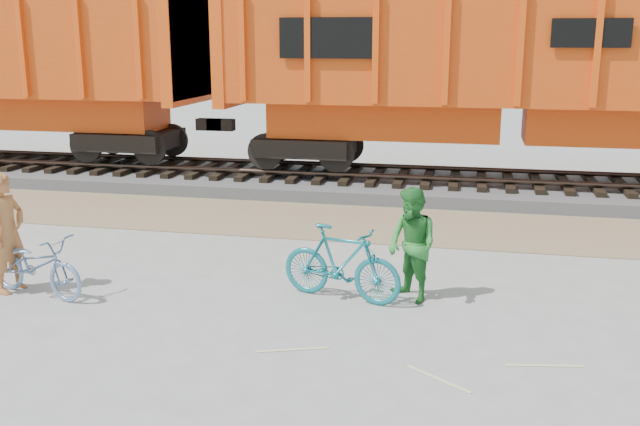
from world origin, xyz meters
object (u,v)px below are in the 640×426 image
Objects in this scene: bicycle_blue at (36,265)px; person_man at (412,245)px; hopper_car_center at (515,70)px; person_solo at (7,233)px; bicycle_teal at (341,263)px.

person_man reaches higher than bicycle_blue.
bicycle_blue is 1.07× the size of person_man.
hopper_car_center is 8.21m from person_man.
person_man is (5.95, 0.88, -0.08)m from person_solo.
person_man is at bearing -64.52° from bicycle_teal.
hopper_car_center is 8.73m from bicycle_teal.
person_solo reaches higher than bicycle_blue.
bicycle_teal is 1.06m from person_man.
person_man is at bearing -65.23° from bicycle_blue.
hopper_car_center is 7.83× the size of bicycle_blue.
person_solo reaches higher than bicycle_teal.
person_solo is 1.09× the size of person_man.
bicycle_teal is at bearing -108.59° from hopper_car_center.
bicycle_teal reaches higher than bicycle_blue.
bicycle_teal is (4.45, 0.78, 0.09)m from bicycle_blue.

